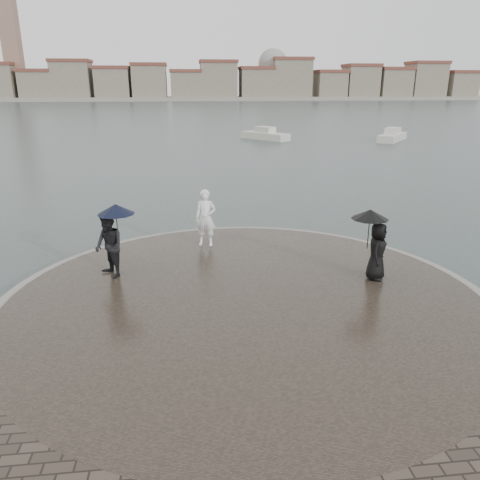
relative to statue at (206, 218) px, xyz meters
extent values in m
plane|color=#2B3835|center=(0.80, -7.66, -1.30)|extent=(400.00, 400.00, 0.00)
cylinder|color=gray|center=(0.80, -4.16, -1.14)|extent=(12.50, 12.50, 0.32)
cylinder|color=#2D261E|center=(0.80, -4.16, -1.12)|extent=(11.90, 11.90, 0.36)
imported|color=white|center=(0.00, 0.00, 0.00)|extent=(0.77, 0.59, 1.87)
imported|color=black|center=(-2.76, -2.35, -0.04)|extent=(1.06, 1.10, 1.79)
cylinder|color=black|center=(-2.51, -2.25, 0.41)|extent=(0.02, 0.02, 0.90)
cone|color=black|center=(-2.51, -2.25, 0.96)|extent=(1.02, 1.02, 0.28)
imported|color=black|center=(4.48, -3.39, -0.14)|extent=(0.83, 0.93, 1.59)
cylinder|color=black|center=(4.23, -3.29, 0.36)|extent=(0.02, 0.02, 0.90)
cone|color=black|center=(4.23, -3.29, 0.88)|extent=(1.00, 1.00, 0.26)
cube|color=gray|center=(0.80, 155.34, -0.70)|extent=(260.00, 20.00, 1.20)
cube|color=gray|center=(-47.20, 152.34, 3.20)|extent=(10.00, 10.00, 9.00)
cube|color=brown|center=(-47.20, 152.34, 8.20)|extent=(10.60, 10.60, 1.00)
cube|color=gray|center=(-36.20, 152.34, 4.70)|extent=(12.00, 10.00, 12.00)
cube|color=brown|center=(-36.20, 152.34, 11.20)|extent=(12.60, 10.60, 1.00)
cube|color=gray|center=(-23.20, 152.34, 3.70)|extent=(11.00, 10.00, 10.00)
cube|color=brown|center=(-23.20, 152.34, 9.20)|extent=(11.60, 10.60, 1.00)
cube|color=gray|center=(-11.20, 152.34, 4.20)|extent=(11.00, 10.00, 11.00)
cube|color=brown|center=(-11.20, 152.34, 10.20)|extent=(11.60, 10.60, 1.00)
cube|color=gray|center=(0.80, 152.34, 3.20)|extent=(10.00, 10.00, 9.00)
cube|color=brown|center=(0.80, 152.34, 8.20)|extent=(10.60, 10.60, 1.00)
cube|color=gray|center=(11.80, 152.34, 4.70)|extent=(12.00, 10.00, 12.00)
cube|color=brown|center=(11.80, 152.34, 11.20)|extent=(12.60, 10.60, 1.00)
cube|color=gray|center=(24.80, 152.34, 3.70)|extent=(11.00, 10.00, 10.00)
cube|color=brown|center=(24.80, 152.34, 9.20)|extent=(11.60, 10.60, 1.00)
cube|color=gray|center=(36.80, 152.34, 5.20)|extent=(13.00, 10.00, 13.00)
cube|color=brown|center=(36.80, 152.34, 12.20)|extent=(13.60, 10.60, 1.00)
cube|color=gray|center=(50.80, 152.34, 3.20)|extent=(10.00, 10.00, 9.00)
cube|color=brown|center=(50.80, 152.34, 8.20)|extent=(10.60, 10.60, 1.00)
cube|color=gray|center=(61.80, 152.34, 4.20)|extent=(11.00, 10.00, 11.00)
cube|color=brown|center=(61.80, 152.34, 10.20)|extent=(11.60, 10.60, 1.00)
cube|color=gray|center=(73.80, 152.34, 3.70)|extent=(11.00, 10.00, 10.00)
cube|color=brown|center=(73.80, 152.34, 9.20)|extent=(11.60, 10.60, 1.00)
cube|color=gray|center=(85.80, 152.34, 4.70)|extent=(12.00, 10.00, 12.00)
cube|color=brown|center=(85.80, 152.34, 11.20)|extent=(12.60, 10.60, 1.00)
cube|color=gray|center=(98.80, 152.34, 3.20)|extent=(10.00, 10.00, 9.00)
cube|color=brown|center=(98.80, 152.34, 8.20)|extent=(10.60, 10.60, 1.00)
cube|color=#846654|center=(-54.20, 154.34, 14.70)|extent=(5.00, 5.00, 32.00)
sphere|color=gray|center=(30.80, 154.34, 10.70)|extent=(10.00, 10.00, 10.00)
cube|color=beige|center=(20.26, 30.99, -1.05)|extent=(4.65, 5.32, 0.90)
cube|color=beige|center=(20.26, 30.99, -0.45)|extent=(2.18, 2.31, 0.90)
cube|color=beige|center=(7.72, 33.66, -1.05)|extent=(4.69, 5.29, 0.90)
cube|color=beige|center=(7.72, 33.66, -0.45)|extent=(2.19, 2.31, 0.90)
camera|label=1|loc=(-0.62, -14.79, 4.18)|focal=35.00mm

